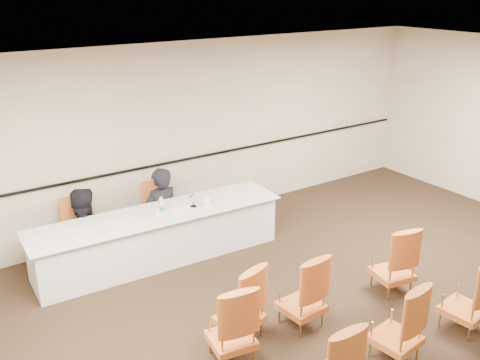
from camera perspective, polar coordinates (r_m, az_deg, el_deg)
name	(u,v)px	position (r m, az deg, el deg)	size (l,w,h in m)	color
floor	(349,344)	(6.47, 11.57, -16.74)	(10.00, 10.00, 0.00)	black
ceiling	(372,79)	(5.25, 13.92, 10.38)	(10.00, 10.00, 0.00)	silver
wall_back	(179,136)	(8.73, -6.49, 4.68)	(10.00, 0.04, 3.00)	#BEB095
wall_rail	(181,160)	(8.82, -6.27, 2.12)	(9.80, 0.04, 0.03)	black
panel_table	(159,236)	(7.91, -8.59, -5.97)	(3.70, 0.86, 0.74)	silver
panelist_main	(162,219)	(8.47, -8.35, -4.11)	(0.61, 0.40, 1.68)	black
panelist_main_chair	(161,213)	(8.42, -8.39, -3.46)	(0.50, 0.50, 0.95)	#BB5E21
panelist_second	(83,243)	(8.16, -16.36, -6.45)	(0.83, 0.64, 1.70)	black
panelist_second_chair	(82,231)	(8.08, -16.50, -5.23)	(0.50, 0.50, 0.95)	#BB5E21
papers	(183,210)	(7.82, -6.12, -3.15)	(0.30, 0.22, 0.00)	white
microphone	(193,199)	(7.85, -5.04, -2.03)	(0.09, 0.18, 0.25)	black
water_bottle	(162,205)	(7.72, -8.37, -2.63)	(0.07, 0.07, 0.24)	#18867F
drinking_glass	(157,212)	(7.68, -8.80, -3.36)	(0.06, 0.06, 0.10)	silver
coffee_cup	(207,200)	(7.95, -3.49, -2.19)	(0.08, 0.08, 0.13)	white
aud_chair_front_left	(231,322)	(5.86, -0.95, -14.88)	(0.50, 0.50, 0.95)	#BB5E21
aud_chair_front_mid	(302,290)	(6.42, 6.63, -11.57)	(0.50, 0.50, 0.95)	#BB5E21
aud_chair_front_right	(394,258)	(7.30, 16.06, -8.05)	(0.50, 0.50, 0.95)	#BB5E21
aud_chair_back_mid	(397,321)	(6.10, 16.41, -14.25)	(0.50, 0.50, 0.95)	#BB5E21
aud_chair_back_right	(466,294)	(6.84, 23.00, -11.09)	(0.50, 0.50, 0.95)	#BB5E21
aud_chair_extra	(239,302)	(6.17, -0.07, -12.85)	(0.50, 0.50, 0.95)	#BB5E21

